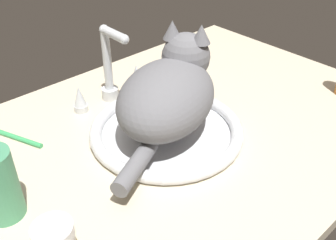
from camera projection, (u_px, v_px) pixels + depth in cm
name	position (u px, v px, depth cm)	size (l,w,h in cm)	color
countertop	(164.00, 142.00, 83.05)	(111.82, 71.76, 3.00)	beige
sink_basin	(168.00, 131.00, 81.68)	(32.28, 32.28, 2.59)	white
faucet	(110.00, 73.00, 90.47)	(19.74, 10.31, 18.61)	silver
cat	(172.00, 91.00, 78.32)	(36.21, 27.89, 18.58)	slate
toothbrush	(5.00, 133.00, 81.95)	(7.86, 17.47, 1.70)	#3FB266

